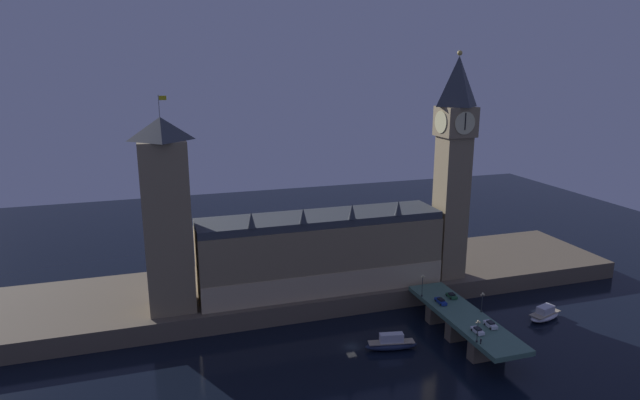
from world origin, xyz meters
TOP-DOWN VIEW (x-y plane):
  - ground_plane at (0.00, 0.00)m, footprint 400.00×400.00m
  - embankment at (0.00, 39.00)m, footprint 220.00×42.00m
  - parliament_hall at (0.14, 29.26)m, footprint 77.82×17.86m
  - clock_tower at (44.73, 25.99)m, footprint 11.09×11.20m
  - victoria_tower at (-46.48, 28.01)m, footprint 13.28×13.28m
  - bridge at (32.16, -5.00)m, footprint 11.81×46.00m
  - car_northbound_lead at (29.57, 3.60)m, footprint 1.86×4.74m
  - car_northbound_trail at (29.57, -15.46)m, footprint 1.93×4.14m
  - car_southbound_lead at (34.76, -13.72)m, footprint 1.94×4.20m
  - car_southbound_trail at (34.76, 6.17)m, footprint 2.06×3.83m
  - pedestrian_near_rail at (26.97, -20.87)m, footprint 0.38×0.38m
  - street_lamp_near at (26.57, -19.72)m, footprint 1.34×0.60m
  - street_lamp_mid at (37.76, -5.00)m, footprint 1.34×0.60m
  - street_lamp_far at (26.57, 9.72)m, footprint 1.34×0.60m
  - boat_upstream at (9.83, -4.71)m, footprint 14.84×6.18m
  - boat_downstream at (62.87, -2.17)m, footprint 13.05×8.20m

SIDE VIEW (x-z plane):
  - ground_plane at x=0.00m, z-range 0.00..0.00m
  - boat_downstream at x=62.87m, z-range -0.58..3.73m
  - boat_upstream at x=9.83m, z-range -0.65..4.15m
  - embankment at x=0.00m, z-range 0.00..5.99m
  - bridge at x=32.16m, z-range 1.40..8.77m
  - car_southbound_trail at x=34.76m, z-range 7.33..8.72m
  - car_northbound_trail at x=29.57m, z-range 7.33..8.74m
  - car_northbound_lead at x=29.57m, z-range 7.33..8.78m
  - car_southbound_lead at x=34.76m, z-range 7.32..8.91m
  - pedestrian_near_rail at x=26.97m, z-range 7.41..8.98m
  - street_lamp_mid at x=37.76m, z-range 8.12..14.06m
  - street_lamp_near at x=26.57m, z-range 8.14..14.22m
  - street_lamp_far at x=26.57m, z-range 8.25..15.29m
  - parliament_hall at x=0.14m, z-range 3.51..32.70m
  - victoria_tower at x=-46.48m, z-range 3.11..65.55m
  - clock_tower at x=44.73m, z-range 8.17..82.95m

